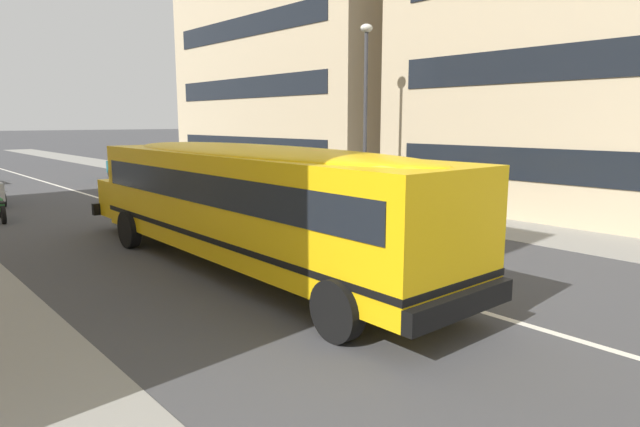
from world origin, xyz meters
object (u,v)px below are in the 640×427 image
school_bus (247,196)px  parked_car_teal_near_corner (134,164)px  motorcycle_by_crossing (1,208)px  parked_car_beige_by_lamppost (261,183)px  street_lamp (366,94)px

school_bus → parked_car_teal_near_corner: bearing=-15.2°
motorcycle_by_crossing → parked_car_beige_by_lamppost: bearing=-100.3°
parked_car_teal_near_corner → parked_car_beige_by_lamppost: same height
parked_car_beige_by_lamppost → motorcycle_by_crossing: size_ratio=1.98×
school_bus → parked_car_teal_near_corner: size_ratio=3.20×
school_bus → motorcycle_by_crossing: school_bus is taller
parked_car_teal_near_corner → motorcycle_by_crossing: parked_car_teal_near_corner is taller
parked_car_beige_by_lamppost → school_bus: bearing=-38.7°
parked_car_teal_near_corner → motorcycle_by_crossing: 13.43m
motorcycle_by_crossing → street_lamp: size_ratio=0.29×
school_bus → parked_car_teal_near_corner: school_bus is taller
school_bus → motorcycle_by_crossing: (-10.59, -2.89, -1.25)m
school_bus → motorcycle_by_crossing: size_ratio=6.36×
motorcycle_by_crossing → street_lamp: bearing=-114.5°
street_lamp → parked_car_teal_near_corner: bearing=-172.7°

